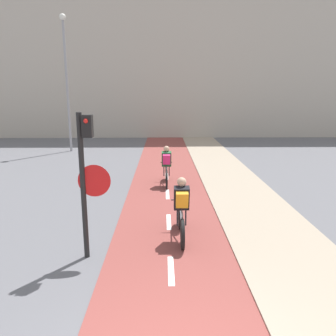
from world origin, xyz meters
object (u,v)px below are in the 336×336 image
object	(u,v)px
cyclist_near	(181,211)
cyclist_far	(167,167)
traffic_light_pole	(86,171)
street_lamp_far	(66,71)

from	to	relation	value
cyclist_near	cyclist_far	size ratio (longest dim) A/B	1.04
traffic_light_pole	cyclist_near	size ratio (longest dim) A/B	1.68
traffic_light_pole	cyclist_far	xyz separation A→B (m)	(1.68, 5.63, -1.19)
cyclist_near	cyclist_far	xyz separation A→B (m)	(-0.30, 4.77, -0.00)
street_lamp_far	cyclist_near	bearing A→B (deg)	-64.22
cyclist_far	traffic_light_pole	bearing A→B (deg)	-106.67
street_lamp_far	cyclist_far	distance (m)	10.42
street_lamp_far	cyclist_near	world-z (taller)	street_lamp_far
street_lamp_far	cyclist_far	world-z (taller)	street_lamp_far
traffic_light_pole	cyclist_near	bearing A→B (deg)	23.27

